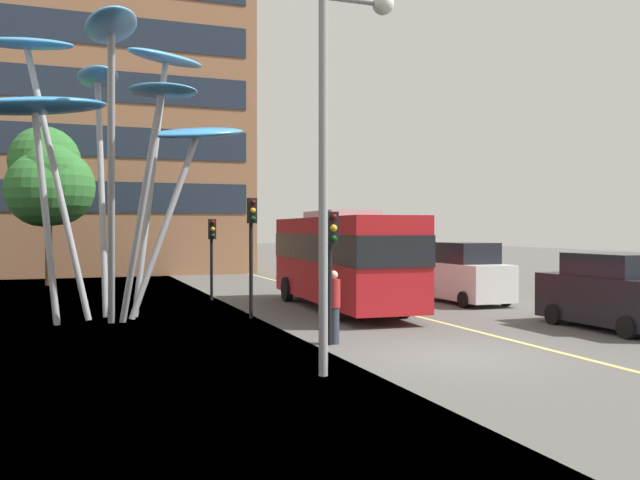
% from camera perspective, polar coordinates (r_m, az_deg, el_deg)
% --- Properties ---
extents(ground, '(120.00, 240.00, 0.10)m').
position_cam_1_polar(ground, '(15.35, 9.52, -9.99)').
color(ground, '#54514F').
extents(red_bus, '(3.09, 10.16, 3.50)m').
position_cam_1_polar(red_bus, '(23.96, 1.76, -1.32)').
color(red_bus, red).
rests_on(red_bus, ground).
extents(leaf_sculpture, '(8.84, 9.30, 9.04)m').
position_cam_1_polar(leaf_sculpture, '(22.09, -17.72, 11.39)').
color(leaf_sculpture, '#9EA0A5').
rests_on(leaf_sculpture, ground).
extents(traffic_light_kerb_near, '(0.28, 0.42, 3.28)m').
position_cam_1_polar(traffic_light_kerb_near, '(16.43, 0.94, -0.71)').
color(traffic_light_kerb_near, black).
rests_on(traffic_light_kerb_near, ground).
extents(traffic_light_kerb_far, '(0.28, 0.42, 3.84)m').
position_cam_1_polar(traffic_light_kerb_far, '(21.49, -5.80, 0.71)').
color(traffic_light_kerb_far, black).
rests_on(traffic_light_kerb_far, ground).
extents(traffic_light_island_mid, '(0.28, 0.42, 3.25)m').
position_cam_1_polar(traffic_light_island_mid, '(27.16, -9.12, -0.11)').
color(traffic_light_island_mid, black).
rests_on(traffic_light_island_mid, ground).
extents(car_parked_near, '(2.04, 4.59, 2.16)m').
position_cam_1_polar(car_parked_near, '(20.91, 23.59, -4.16)').
color(car_parked_near, black).
rests_on(car_parked_near, ground).
extents(car_parked_mid, '(2.00, 4.08, 2.34)m').
position_cam_1_polar(car_parked_mid, '(26.50, 12.26, -2.91)').
color(car_parked_mid, silver).
rests_on(car_parked_mid, ground).
extents(car_parked_far, '(2.02, 4.12, 2.09)m').
position_cam_1_polar(car_parked_far, '(31.83, 6.54, -2.44)').
color(car_parked_far, navy).
rests_on(car_parked_far, ground).
extents(street_lamp, '(1.58, 0.44, 7.57)m').
position_cam_1_polar(street_lamp, '(13.32, 1.69, 9.43)').
color(street_lamp, gray).
rests_on(street_lamp, ground).
extents(tree_pavement_near, '(4.33, 4.97, 8.11)m').
position_cam_1_polar(tree_pavement_near, '(36.52, -22.03, 4.91)').
color(tree_pavement_near, brown).
rests_on(tree_pavement_near, ground).
extents(tree_pavement_far, '(4.17, 3.81, 7.01)m').
position_cam_1_polar(tree_pavement_far, '(46.50, -18.67, 3.45)').
color(tree_pavement_far, brown).
rests_on(tree_pavement_far, ground).
extents(pedestrian, '(0.34, 0.34, 1.83)m').
position_cam_1_polar(pedestrian, '(16.81, 1.15, -5.67)').
color(pedestrian, '#2D3342').
rests_on(pedestrian, ground).
extents(backdrop_building, '(24.32, 14.07, 22.99)m').
position_cam_1_polar(backdrop_building, '(49.58, -21.51, 10.90)').
color(backdrop_building, '#8E6042').
rests_on(backdrop_building, ground).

